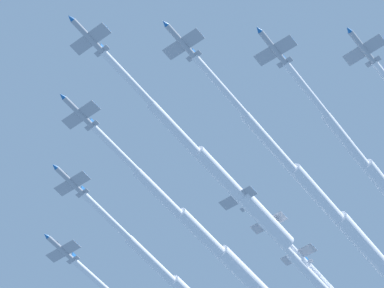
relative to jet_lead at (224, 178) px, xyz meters
The scene contains 3 objects.
jet_lead is the anchor object (origin of this frame).
jet_port_inner 21.88m from the jet_lead, 51.03° to the left, with size 10.31×79.06×3.89m.
jet_starboard_inner 16.87m from the jet_lead, 139.05° to the left, with size 9.78×68.20×3.82m.
Camera 1 is at (57.72, -81.04, -6.38)m, focal length 82.88 mm.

